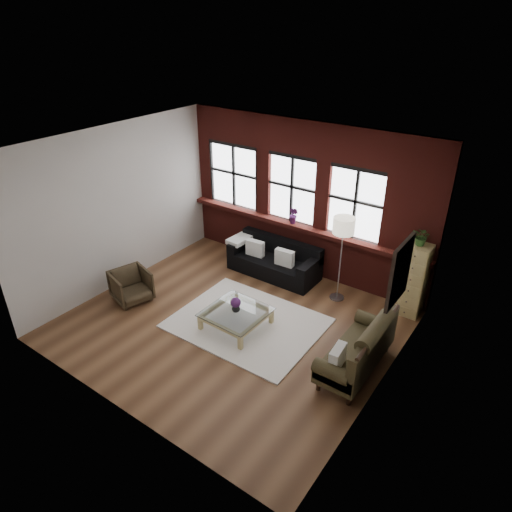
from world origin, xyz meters
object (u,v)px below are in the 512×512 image
Objects in this scene: dark_sofa at (274,259)px; drawer_chest at (414,280)px; coffee_table at (236,319)px; vase at (236,308)px; armchair at (131,286)px; vintage_settee at (356,347)px; floor_lamp at (341,256)px.

drawer_chest is (2.83, 0.30, 0.35)m from dark_sofa.
coffee_table is 6.57× the size of vase.
armchair is at bearing -167.62° from coffee_table.
vintage_settee is 2.19m from vase.
drawer_chest is (0.17, 2.03, 0.25)m from vintage_settee.
coffee_table is 0.54× the size of floor_lamp.
dark_sofa is 1.64m from floor_lamp.
vintage_settee is 0.90× the size of floor_lamp.
vase is (-2.18, -0.21, -0.04)m from vintage_settee.
dark_sofa reaches higher than armchair.
dark_sofa is 2.86m from drawer_chest.
vintage_settee is 2.20m from coffee_table.
floor_lamp reaches higher than armchair.
floor_lamp is (-1.30, -0.36, 0.23)m from drawer_chest.
floor_lamp reaches higher than drawer_chest.
dark_sofa is 2.00m from vase.
drawer_chest reaches higher than dark_sofa.
dark_sofa is 1.16× the size of vintage_settee.
dark_sofa is 2.01m from coffee_table.
floor_lamp reaches higher than vase.
armchair is 4.04m from floor_lamp.
vintage_settee is 1.65× the size of coffee_table.
drawer_chest is at bearing 15.52° from floor_lamp.
coffee_table is 0.73× the size of drawer_chest.
drawer_chest is at bearing 85.33° from vintage_settee.
drawer_chest reaches higher than vase.
coffee_table is 0.25m from vase.
vintage_settee reaches higher than vase.
armchair is 2.24m from coffee_table.
floor_lamp is at bearing -37.39° from armchair.
vintage_settee is at bearing -94.67° from drawer_chest.
armchair is 4.44× the size of vase.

